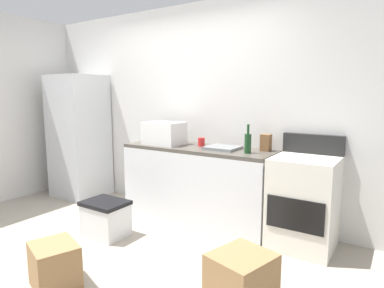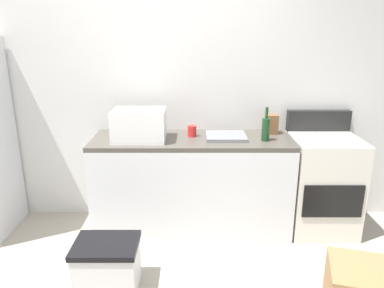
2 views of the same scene
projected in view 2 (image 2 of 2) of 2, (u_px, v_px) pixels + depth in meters
The scene contains 9 objects.
wall_back at pixel (162, 88), 3.54m from camera, with size 5.00×0.10×2.60m, color silver.
kitchen_counter at pixel (193, 184), 3.45m from camera, with size 1.80×0.60×0.90m.
stove_oven at pixel (323, 183), 3.45m from camera, with size 0.60×0.61×1.10m.
microwave at pixel (141, 125), 3.23m from camera, with size 0.46×0.34×0.27m, color white.
sink_basin at pixel (228, 136), 3.32m from camera, with size 0.36×0.32×0.03m, color slate.
wine_bottle at pixel (268, 129), 3.21m from camera, with size 0.07×0.07×0.30m.
coffee_mug at pixel (194, 131), 3.36m from camera, with size 0.08×0.08×0.10m, color red.
knife_block at pixel (274, 124), 3.44m from camera, with size 0.10×0.10×0.18m, color brown.
storage_bin at pixel (109, 265), 2.68m from camera, with size 0.46×0.36×0.38m.
Camera 2 is at (0.30, -1.99, 1.83)m, focal length 34.42 mm.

